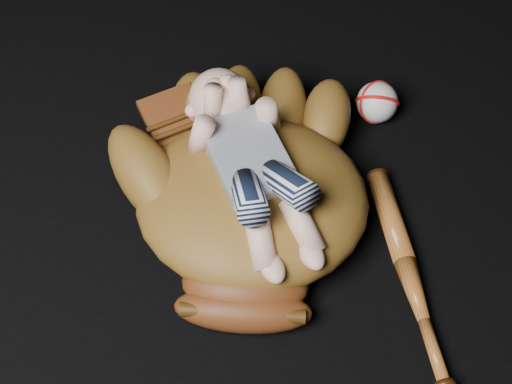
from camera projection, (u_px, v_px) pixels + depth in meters
baseball_glove at (252, 193)px, 1.24m from camera, size 0.61×0.65×0.16m
newborn_baby at (255, 167)px, 1.19m from camera, size 0.22×0.40×0.16m
baseball_bat at (409, 274)px, 1.22m from camera, size 0.08×0.39×0.04m
baseball at (377, 102)px, 1.41m from camera, size 0.08×0.08×0.08m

